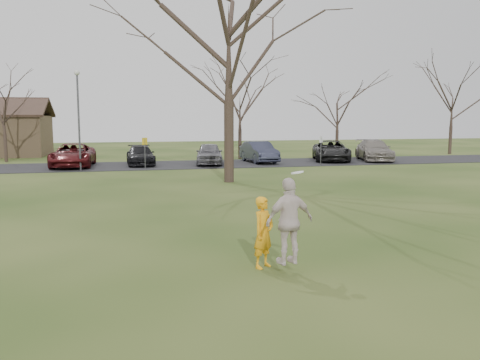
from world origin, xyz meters
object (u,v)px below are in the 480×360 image
(catching_play, at_px, (289,221))
(car_5, at_px, (259,152))
(car_6, at_px, (331,151))
(lamp_post, at_px, (78,108))
(car_3, at_px, (140,155))
(car_7, at_px, (374,150))
(car_4, at_px, (209,154))
(big_tree, at_px, (229,45))
(player_defender, at_px, (263,232))
(car_2, at_px, (73,155))

(catching_play, bearing_deg, car_5, 75.97)
(car_6, relative_size, lamp_post, 0.89)
(car_3, xyz_separation_m, car_7, (17.79, -0.43, 0.12))
(car_4, height_order, lamp_post, lamp_post)
(car_7, bearing_deg, car_4, -163.12)
(car_4, distance_m, catching_play, 25.30)
(car_5, bearing_deg, big_tree, -117.77)
(player_defender, height_order, big_tree, big_tree)
(car_2, height_order, car_6, car_2)
(car_4, bearing_deg, big_tree, -84.30)
(car_2, distance_m, lamp_post, 4.08)
(car_3, xyz_separation_m, big_tree, (4.17, -10.36, 6.29))
(car_2, height_order, lamp_post, lamp_post)
(car_5, bearing_deg, car_2, 177.11)
(car_2, distance_m, car_6, 18.92)
(car_7, bearing_deg, car_3, -165.91)
(car_5, bearing_deg, player_defender, -109.54)
(player_defender, xyz_separation_m, car_2, (-6.28, 24.95, 0.02))
(player_defender, bearing_deg, car_3, 57.04)
(car_2, height_order, car_3, car_2)
(car_3, height_order, big_tree, big_tree)
(car_6, bearing_deg, car_3, -162.16)
(car_3, bearing_deg, catching_play, -85.98)
(player_defender, distance_m, car_4, 24.72)
(car_7, bearing_deg, big_tree, -128.44)
(car_4, relative_size, car_7, 0.82)
(car_7, bearing_deg, player_defender, -107.30)
(car_4, bearing_deg, lamp_post, -156.88)
(car_3, distance_m, lamp_post, 5.79)
(car_2, xyz_separation_m, car_7, (22.29, -0.09, 0.01))
(car_6, bearing_deg, car_7, 10.06)
(catching_play, height_order, lamp_post, lamp_post)
(catching_play, relative_size, big_tree, 0.14)
(car_2, relative_size, lamp_post, 0.90)
(car_3, xyz_separation_m, car_4, (4.78, -0.75, 0.09))
(car_5, xyz_separation_m, catching_play, (-6.47, -25.90, 0.36))
(car_2, distance_m, big_tree, 14.61)
(player_defender, height_order, car_3, player_defender)
(car_3, xyz_separation_m, lamp_post, (-3.83, -2.86, 3.26))
(car_6, relative_size, big_tree, 0.40)
(player_defender, height_order, lamp_post, lamp_post)
(player_defender, bearing_deg, car_6, 26.49)
(player_defender, relative_size, car_2, 0.29)
(car_3, bearing_deg, car_7, -2.18)
(car_6, distance_m, lamp_post, 18.74)
(car_6, relative_size, catching_play, 2.78)
(car_6, distance_m, car_7, 3.41)
(car_3, distance_m, car_6, 14.41)
(car_4, height_order, catching_play, catching_play)
(car_2, xyz_separation_m, catching_play, (6.68, -25.57, 0.35))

